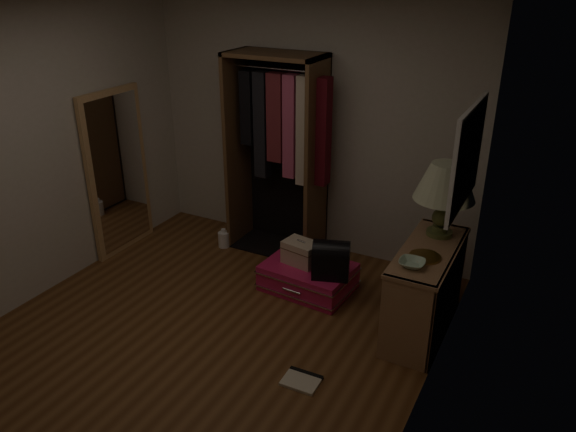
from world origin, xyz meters
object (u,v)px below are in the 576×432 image
Objects in this scene: train_case at (301,252)px; black_bag at (331,258)px; floor_mirror at (118,172)px; white_jug at (224,239)px; console_bookshelf at (426,286)px; table_lamp at (445,183)px; open_wardrobe at (282,139)px; pink_suitcase at (308,277)px.

train_case is 0.95× the size of black_bag.
floor_mirror is 2.10m from train_case.
black_bag is 1.79× the size of white_jug.
console_bookshelf is 2.36m from white_jug.
console_bookshelf is 0.66× the size of floor_mirror.
train_case is (-1.20, 0.10, -0.03)m from console_bookshelf.
table_lamp is at bearing 89.11° from console_bookshelf.
black_bag is (0.35, -0.10, 0.07)m from train_case.
console_bookshelf is at bearing -22.94° from open_wardrobe.
floor_mirror is 1.30m from white_jug.
console_bookshelf is 1.15m from pink_suitcase.
train_case is 0.37m from black_bag.
open_wardrobe reaches higher than black_bag.
table_lamp is 3.09× the size of white_jug.
pink_suitcase reaches higher than white_jug.
black_bag is (0.26, -0.09, 0.31)m from pink_suitcase.
pink_suitcase is at bearing 3.48° from floor_mirror.
white_jug is (-1.18, 0.35, -0.04)m from pink_suitcase.
floor_mirror is at bearing -179.39° from console_bookshelf.
console_bookshelf is 1.72× the size of table_lamp.
train_case is 1.48m from table_lamp.
console_bookshelf reaches higher than white_jug.
train_case is at bearing 145.54° from black_bag.
console_bookshelf is 2.05m from open_wardrobe.
open_wardrobe is 1.40m from pink_suitcase.
black_bag is at bearing -14.82° from pink_suitcase.
table_lamp is at bearing 12.95° from pink_suitcase.
pink_suitcase is at bearing 175.16° from console_bookshelf.
train_case reaches higher than pink_suitcase.
black_bag is at bearing 0.92° from floor_mirror.
open_wardrobe is 1.21× the size of floor_mirror.
white_jug is at bearing -152.89° from open_wardrobe.
white_jug is (-1.10, 0.34, -0.27)m from train_case.
white_jug is (-2.30, 0.17, -1.12)m from table_lamp.
pink_suitcase is at bearing -16.38° from white_jug.
console_bookshelf is 3.27m from floor_mirror.
table_lamp is (3.24, 0.30, 0.36)m from floor_mirror.
white_jug is at bearing 167.76° from pink_suitcase.
open_wardrobe reaches higher than floor_mirror.
white_jug is at bearing 144.55° from black_bag.
white_jug is (0.94, 0.48, -0.76)m from floor_mirror.
open_wardrobe is 5.75× the size of train_case.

